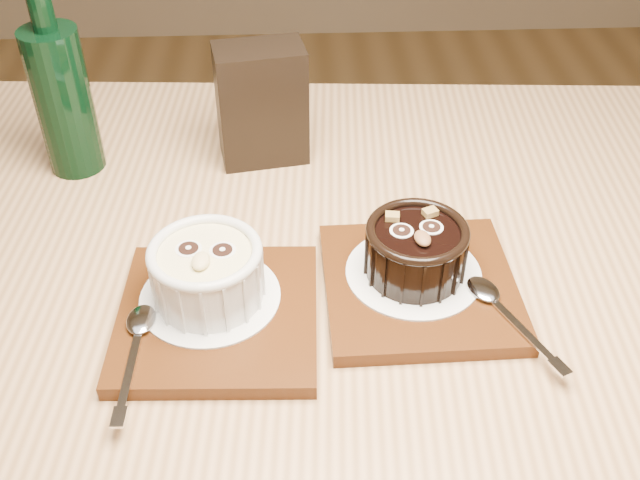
# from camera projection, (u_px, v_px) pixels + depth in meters

# --- Properties ---
(table) EXTENTS (1.25, 0.87, 0.75)m
(table) POSITION_uv_depth(u_px,v_px,m) (319.00, 340.00, 0.79)
(table) COLOR #9A6E43
(table) RESTS_ON ground
(tray_left) EXTENTS (0.19, 0.19, 0.01)m
(tray_left) POSITION_uv_depth(u_px,v_px,m) (218.00, 316.00, 0.68)
(tray_left) COLOR #4B240C
(tray_left) RESTS_ON table
(doily_left) EXTENTS (0.13, 0.13, 0.00)m
(doily_left) POSITION_uv_depth(u_px,v_px,m) (210.00, 297.00, 0.69)
(doily_left) COLOR white
(doily_left) RESTS_ON tray_left
(ramekin_white) EXTENTS (0.10, 0.10, 0.06)m
(ramekin_white) POSITION_uv_depth(u_px,v_px,m) (207.00, 270.00, 0.67)
(ramekin_white) COLOR silver
(ramekin_white) RESTS_ON doily_left
(spoon_left) EXTENTS (0.03, 0.13, 0.01)m
(spoon_left) POSITION_uv_depth(u_px,v_px,m) (134.00, 349.00, 0.64)
(spoon_left) COLOR silver
(spoon_left) RESTS_ON tray_left
(tray_right) EXTENTS (0.18, 0.18, 0.01)m
(tray_right) POSITION_uv_depth(u_px,v_px,m) (419.00, 286.00, 0.71)
(tray_right) COLOR #4B240C
(tray_right) RESTS_ON table
(doily_right) EXTENTS (0.13, 0.13, 0.00)m
(doily_right) POSITION_uv_depth(u_px,v_px,m) (413.00, 272.00, 0.72)
(doily_right) COLOR white
(doily_right) RESTS_ON tray_right
(ramekin_dark) EXTENTS (0.10, 0.10, 0.06)m
(ramekin_dark) POSITION_uv_depth(u_px,v_px,m) (416.00, 248.00, 0.70)
(ramekin_dark) COLOR black
(ramekin_dark) RESTS_ON doily_right
(spoon_right) EXTENTS (0.08, 0.13, 0.01)m
(spoon_right) POSITION_uv_depth(u_px,v_px,m) (507.00, 313.00, 0.67)
(spoon_right) COLOR silver
(spoon_right) RESTS_ON tray_right
(condiment_stand) EXTENTS (0.11, 0.08, 0.14)m
(condiment_stand) POSITION_uv_depth(u_px,v_px,m) (262.00, 104.00, 0.86)
(condiment_stand) COLOR black
(condiment_stand) RESTS_ON table
(green_bottle) EXTENTS (0.06, 0.06, 0.24)m
(green_bottle) POSITION_uv_depth(u_px,v_px,m) (62.00, 96.00, 0.83)
(green_bottle) COLOR black
(green_bottle) RESTS_ON table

